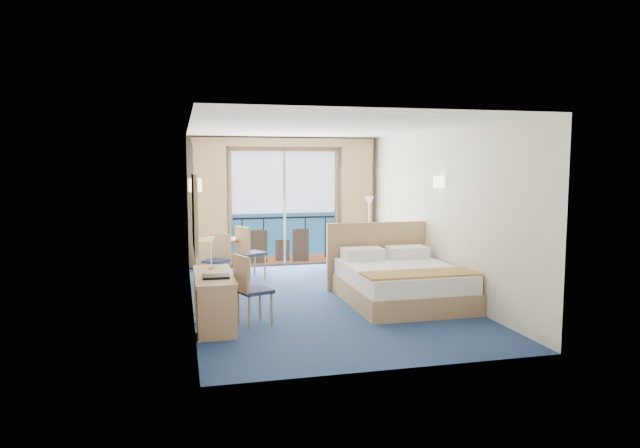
% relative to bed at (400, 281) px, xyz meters
% --- Properties ---
extents(floor, '(6.50, 6.50, 0.00)m').
position_rel_bed_xyz_m(floor, '(-1.15, 0.50, -0.32)').
color(floor, navy).
rests_on(floor, ground).
extents(room_walls, '(4.04, 6.54, 2.72)m').
position_rel_bed_xyz_m(room_walls, '(-1.15, 0.50, 1.46)').
color(room_walls, white).
rests_on(room_walls, ground).
extents(balcony_door, '(2.36, 0.03, 2.52)m').
position_rel_bed_xyz_m(balcony_door, '(-1.15, 3.72, 0.82)').
color(balcony_door, navy).
rests_on(balcony_door, room_walls).
extents(curtain_left, '(0.65, 0.22, 2.55)m').
position_rel_bed_xyz_m(curtain_left, '(-2.70, 3.57, 0.95)').
color(curtain_left, tan).
rests_on(curtain_left, room_walls).
extents(curtain_right, '(0.65, 0.22, 2.55)m').
position_rel_bed_xyz_m(curtain_right, '(0.40, 3.57, 0.95)').
color(curtain_right, tan).
rests_on(curtain_right, room_walls).
extents(pelmet, '(3.80, 0.25, 0.18)m').
position_rel_bed_xyz_m(pelmet, '(-1.15, 3.60, 2.26)').
color(pelmet, tan).
rests_on(pelmet, room_walls).
extents(mirror, '(0.05, 1.25, 0.95)m').
position_rel_bed_xyz_m(mirror, '(-3.12, -1.00, 1.23)').
color(mirror, tan).
rests_on(mirror, room_walls).
extents(wall_print, '(0.04, 0.42, 0.52)m').
position_rel_bed_xyz_m(wall_print, '(-3.12, 0.95, 1.28)').
color(wall_print, tan).
rests_on(wall_print, room_walls).
extents(sconce_left, '(0.18, 0.18, 0.18)m').
position_rel_bed_xyz_m(sconce_left, '(-3.09, -0.10, 1.53)').
color(sconce_left, beige).
rests_on(sconce_left, room_walls).
extents(sconce_right, '(0.18, 0.18, 0.18)m').
position_rel_bed_xyz_m(sconce_right, '(0.79, 0.35, 1.53)').
color(sconce_right, beige).
rests_on(sconce_right, room_walls).
extents(bed, '(1.82, 2.17, 1.15)m').
position_rel_bed_xyz_m(bed, '(0.00, 0.00, 0.00)').
color(bed, tan).
rests_on(bed, ground).
extents(nightstand, '(0.38, 0.36, 0.50)m').
position_rel_bed_xyz_m(nightstand, '(0.64, 1.40, -0.07)').
color(nightstand, tan).
rests_on(nightstand, ground).
extents(phone, '(0.22, 0.19, 0.09)m').
position_rel_bed_xyz_m(phone, '(0.62, 1.36, 0.22)').
color(phone, silver).
rests_on(phone, nightstand).
extents(armchair, '(0.78, 0.80, 0.62)m').
position_rel_bed_xyz_m(armchair, '(0.15, 2.62, -0.01)').
color(armchair, '#474C56').
rests_on(armchair, ground).
extents(floor_lamp, '(0.20, 0.20, 1.47)m').
position_rel_bed_xyz_m(floor_lamp, '(0.46, 2.84, 0.80)').
color(floor_lamp, silver).
rests_on(floor_lamp, ground).
extents(desk, '(0.50, 1.46, 0.69)m').
position_rel_bed_xyz_m(desk, '(-2.88, -1.01, 0.06)').
color(desk, tan).
rests_on(desk, ground).
extents(desk_chair, '(0.53, 0.53, 0.95)m').
position_rel_bed_xyz_m(desk_chair, '(-2.43, -0.74, 0.22)').
color(desk_chair, '#1E2747').
rests_on(desk_chair, ground).
extents(folder, '(0.34, 0.26, 0.03)m').
position_rel_bed_xyz_m(folder, '(-2.87, -0.86, 0.38)').
color(folder, black).
rests_on(folder, desk).
extents(desk_lamp, '(0.11, 0.11, 0.42)m').
position_rel_bed_xyz_m(desk_lamp, '(-2.89, -0.16, 0.68)').
color(desk_lamp, silver).
rests_on(desk_lamp, desk).
extents(round_table, '(0.82, 0.82, 0.74)m').
position_rel_bed_xyz_m(round_table, '(-2.61, 2.57, 0.24)').
color(round_table, tan).
rests_on(round_table, ground).
extents(table_chair_a, '(0.58, 0.58, 0.99)m').
position_rel_bed_xyz_m(table_chair_a, '(-2.09, 2.30, 0.24)').
color(table_chair_a, '#1E2747').
rests_on(table_chair_a, ground).
extents(table_chair_b, '(0.53, 0.54, 0.88)m').
position_rel_bed_xyz_m(table_chair_b, '(-2.65, 2.02, 0.18)').
color(table_chair_b, '#1E2747').
rests_on(table_chair_b, ground).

